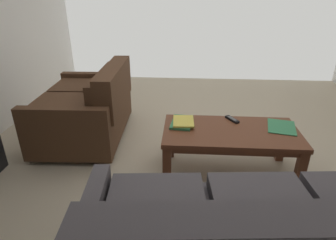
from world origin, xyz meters
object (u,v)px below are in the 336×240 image
Objects in this scene: coffee_table at (230,137)px; loose_magazine at (282,127)px; loveseat_near at (89,108)px; tv_remote at (232,119)px; book_stack at (182,122)px.

coffee_table is 3.95× the size of loose_magazine.
tv_remote is at bearing 164.70° from loveseat_near.
loveseat_near is 4.09× the size of book_stack.
loveseat_near reaches higher than book_stack.
coffee_table is at bearing 80.18° from tv_remote.
loveseat_near is at bearing -26.26° from book_stack.
book_stack is at bearing 12.25° from loose_magazine.
loveseat_near is at bearing -22.71° from coffee_table.
loveseat_near is at bearing -2.30° from loose_magazine.
loveseat_near is 4.32× the size of loose_magazine.
book_stack is 1.06× the size of loose_magazine.
loveseat_near is 1.57m from tv_remote.
tv_remote is (-1.51, 0.41, 0.10)m from loveseat_near.
loose_magazine is at bearing 164.35° from tv_remote.
book_stack is 0.47m from tv_remote.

